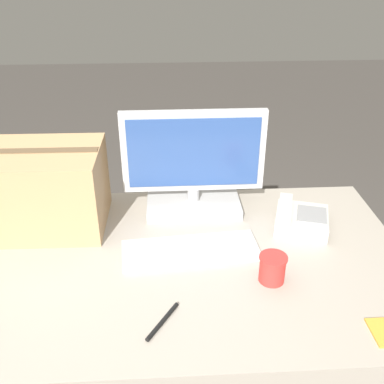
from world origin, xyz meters
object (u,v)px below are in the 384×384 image
(monitor, at_px, (193,171))
(desk_phone, at_px, (300,219))
(paper_cup_right, at_px, (272,268))
(pen_marker, at_px, (163,321))
(keyboard, at_px, (190,250))
(cardboard_box, at_px, (42,189))

(monitor, height_order, desk_phone, monitor)
(monitor, height_order, paper_cup_right, monitor)
(monitor, distance_m, pen_marker, 0.62)
(monitor, bearing_deg, pen_marker, -101.41)
(keyboard, relative_size, cardboard_box, 1.07)
(pen_marker, bearing_deg, monitor, 20.93)
(keyboard, bearing_deg, pen_marker, -111.69)
(monitor, distance_m, paper_cup_right, 0.49)
(keyboard, distance_m, pen_marker, 0.32)
(cardboard_box, bearing_deg, paper_cup_right, -25.94)
(monitor, xyz_separation_m, pen_marker, (-0.12, -0.59, -0.15))
(paper_cup_right, bearing_deg, keyboard, 147.94)
(pen_marker, bearing_deg, cardboard_box, 70.95)
(keyboard, height_order, paper_cup_right, paper_cup_right)
(monitor, height_order, pen_marker, monitor)
(keyboard, height_order, desk_phone, desk_phone)
(cardboard_box, bearing_deg, monitor, 7.72)
(cardboard_box, bearing_deg, desk_phone, -4.78)
(monitor, height_order, keyboard, monitor)
(keyboard, distance_m, desk_phone, 0.42)
(desk_phone, bearing_deg, monitor, 175.34)
(cardboard_box, bearing_deg, keyboard, -22.84)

